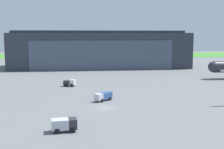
{
  "coord_description": "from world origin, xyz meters",
  "views": [
    {
      "loc": [
        -6.17,
        -64.6,
        15.88
      ],
      "look_at": [
        3.42,
        16.19,
        5.23
      ],
      "focal_mm": 48.7,
      "sensor_mm": 36.0,
      "label": 1
    }
  ],
  "objects_px": {
    "maintenance_hangar": "(100,50)",
    "ops_van": "(64,124)",
    "fuel_bowser": "(103,96)",
    "stair_truck": "(70,83)"
  },
  "relations": [
    {
      "from": "fuel_bowser",
      "to": "stair_truck",
      "type": "bearing_deg",
      "value": 111.28
    },
    {
      "from": "fuel_bowser",
      "to": "maintenance_hangar",
      "type": "bearing_deg",
      "value": 86.18
    },
    {
      "from": "ops_van",
      "to": "fuel_bowser",
      "type": "relative_size",
      "value": 0.93
    },
    {
      "from": "maintenance_hangar",
      "to": "fuel_bowser",
      "type": "height_order",
      "value": "maintenance_hangar"
    },
    {
      "from": "stair_truck",
      "to": "ops_van",
      "type": "bearing_deg",
      "value": -90.04
    },
    {
      "from": "ops_van",
      "to": "fuel_bowser",
      "type": "distance_m",
      "value": 24.29
    },
    {
      "from": "maintenance_hangar",
      "to": "ops_van",
      "type": "xyz_separation_m",
      "value": [
        -13.82,
        -101.04,
        -7.29
      ]
    },
    {
      "from": "maintenance_hangar",
      "to": "ops_van",
      "type": "relative_size",
      "value": 19.56
    },
    {
      "from": "ops_van",
      "to": "maintenance_hangar",
      "type": "bearing_deg",
      "value": 82.21
    },
    {
      "from": "maintenance_hangar",
      "to": "ops_van",
      "type": "height_order",
      "value": "maintenance_hangar"
    }
  ]
}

